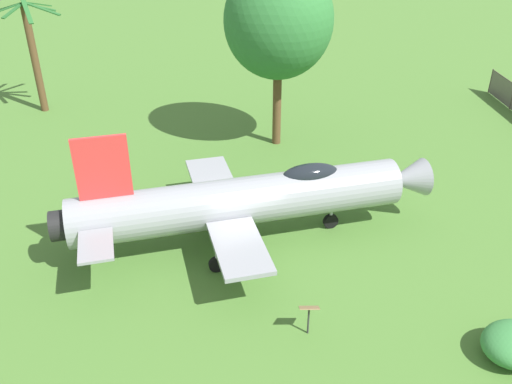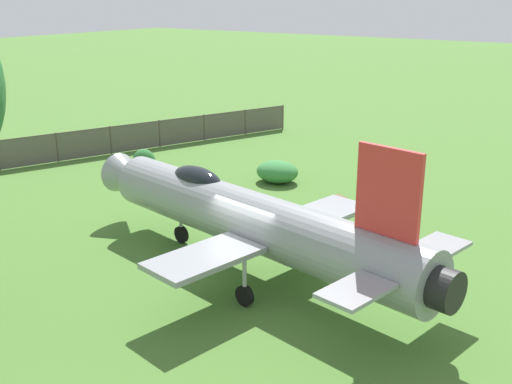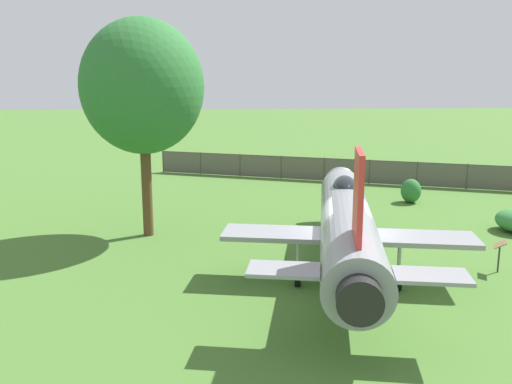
{
  "view_description": "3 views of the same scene",
  "coord_description": "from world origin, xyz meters",
  "px_view_note": "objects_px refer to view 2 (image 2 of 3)",
  "views": [
    {
      "loc": [
        15.83,
        -6.71,
        12.14
      ],
      "look_at": [
        1.13,
        0.13,
        2.74
      ],
      "focal_mm": 38.23,
      "sensor_mm": 36.0,
      "label": 1
    },
    {
      "loc": [
        -14.37,
        -10.15,
        8.43
      ],
      "look_at": [
        1.48,
        0.98,
        2.14
      ],
      "focal_mm": 43.36,
      "sensor_mm": 36.0,
      "label": 2
    },
    {
      "loc": [
        -4.14,
        -17.54,
        6.66
      ],
      "look_at": [
        -2.96,
        2.11,
        2.5
      ],
      "focal_mm": 38.21,
      "sensor_mm": 36.0,
      "label": 3
    }
  ],
  "objects_px": {
    "shrub_near_fence": "(144,162)",
    "info_plaque": "(338,204)",
    "display_jet": "(245,217)",
    "shrub_by_tree": "(277,172)"
  },
  "relations": [
    {
      "from": "display_jet",
      "to": "shrub_near_fence",
      "type": "height_order",
      "value": "display_jet"
    },
    {
      "from": "shrub_near_fence",
      "to": "shrub_by_tree",
      "type": "bearing_deg",
      "value": -64.83
    },
    {
      "from": "shrub_by_tree",
      "to": "display_jet",
      "type": "bearing_deg",
      "value": -152.71
    },
    {
      "from": "display_jet",
      "to": "shrub_by_tree",
      "type": "bearing_deg",
      "value": -52.43
    },
    {
      "from": "shrub_near_fence",
      "to": "info_plaque",
      "type": "bearing_deg",
      "value": -93.14
    },
    {
      "from": "shrub_by_tree",
      "to": "info_plaque",
      "type": "bearing_deg",
      "value": -124.11
    },
    {
      "from": "shrub_by_tree",
      "to": "info_plaque",
      "type": "height_order",
      "value": "info_plaque"
    },
    {
      "from": "shrub_by_tree",
      "to": "info_plaque",
      "type": "distance_m",
      "value": 5.96
    },
    {
      "from": "display_jet",
      "to": "shrub_near_fence",
      "type": "xyz_separation_m",
      "value": [
        5.87,
        10.28,
        -1.17
      ]
    },
    {
      "from": "shrub_near_fence",
      "to": "info_plaque",
      "type": "height_order",
      "value": "shrub_near_fence"
    }
  ]
}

